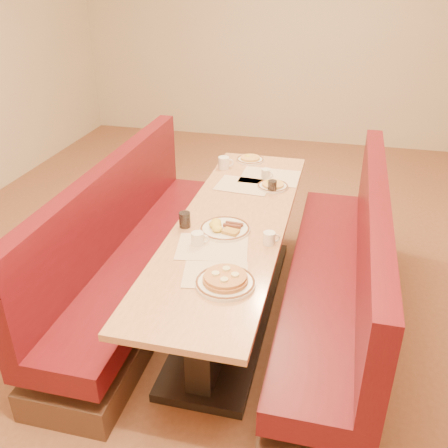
% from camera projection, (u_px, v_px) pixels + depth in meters
% --- Properties ---
extents(ground, '(8.00, 8.00, 0.00)m').
position_uv_depth(ground, '(232.00, 311.00, 3.64)').
color(ground, '#9E6647').
rests_on(ground, ground).
extents(room_envelope, '(6.04, 8.04, 2.82)m').
position_uv_depth(room_envelope, '(235.00, 30.00, 2.73)').
color(room_envelope, beige).
rests_on(room_envelope, ground).
extents(diner_table, '(0.70, 2.50, 0.75)m').
position_uv_depth(diner_table, '(232.00, 268.00, 3.46)').
color(diner_table, black).
rests_on(diner_table, ground).
extents(booth_left, '(0.55, 2.50, 1.05)m').
position_uv_depth(booth_left, '(134.00, 257.00, 3.62)').
color(booth_left, '#4C3326').
rests_on(booth_left, ground).
extents(booth_right, '(0.55, 2.50, 1.05)m').
position_uv_depth(booth_right, '(340.00, 284.00, 3.31)').
color(booth_right, '#4C3326').
rests_on(booth_right, ground).
extents(placemat_near_left, '(0.47, 0.38, 0.00)m').
position_uv_depth(placemat_near_left, '(212.00, 247.00, 2.98)').
color(placemat_near_left, beige).
rests_on(placemat_near_left, diner_table).
extents(placemat_near_right, '(0.40, 0.33, 0.00)m').
position_uv_depth(placemat_near_right, '(215.00, 275.00, 2.72)').
color(placemat_near_right, beige).
rests_on(placemat_near_right, diner_table).
extents(placemat_far_left, '(0.42, 0.33, 0.00)m').
position_uv_depth(placemat_far_left, '(244.00, 185.00, 3.79)').
color(placemat_far_left, beige).
rests_on(placemat_far_left, diner_table).
extents(placemat_far_right, '(0.46, 0.34, 0.00)m').
position_uv_depth(placemat_far_right, '(270.00, 177.00, 3.94)').
color(placemat_far_right, beige).
rests_on(placemat_far_right, diner_table).
extents(pancake_plate, '(0.32, 0.32, 0.07)m').
position_uv_depth(pancake_plate, '(225.00, 281.00, 2.63)').
color(pancake_plate, white).
rests_on(pancake_plate, diner_table).
extents(eggs_plate, '(0.32, 0.32, 0.06)m').
position_uv_depth(eggs_plate, '(224.00, 228.00, 3.15)').
color(eggs_plate, white).
rests_on(eggs_plate, diner_table).
extents(extra_plate_mid, '(0.23, 0.23, 0.05)m').
position_uv_depth(extra_plate_mid, '(273.00, 186.00, 3.75)').
color(extra_plate_mid, white).
rests_on(extra_plate_mid, diner_table).
extents(extra_plate_far, '(0.23, 0.23, 0.05)m').
position_uv_depth(extra_plate_far, '(250.00, 159.00, 4.24)').
color(extra_plate_far, white).
rests_on(extra_plate_far, diner_table).
extents(coffee_mug_a, '(0.10, 0.07, 0.08)m').
position_uv_depth(coffee_mug_a, '(270.00, 238.00, 3.00)').
color(coffee_mug_a, white).
rests_on(coffee_mug_a, diner_table).
extents(coffee_mug_b, '(0.11, 0.08, 0.08)m').
position_uv_depth(coffee_mug_b, '(198.00, 239.00, 2.99)').
color(coffee_mug_b, white).
rests_on(coffee_mug_b, diner_table).
extents(coffee_mug_c, '(0.10, 0.07, 0.08)m').
position_uv_depth(coffee_mug_c, '(266.00, 174.00, 3.89)').
color(coffee_mug_c, white).
rests_on(coffee_mug_c, diner_table).
extents(coffee_mug_d, '(0.13, 0.09, 0.10)m').
position_uv_depth(coffee_mug_d, '(224.00, 163.00, 4.08)').
color(coffee_mug_d, white).
rests_on(coffee_mug_d, diner_table).
extents(soda_tumbler_near, '(0.07, 0.07, 0.10)m').
position_uv_depth(soda_tumbler_near, '(185.00, 220.00, 3.19)').
color(soda_tumbler_near, black).
rests_on(soda_tumbler_near, diner_table).
extents(soda_tumbler_mid, '(0.07, 0.07, 0.09)m').
position_uv_depth(soda_tumbler_mid, '(272.00, 187.00, 3.66)').
color(soda_tumbler_mid, black).
rests_on(soda_tumbler_mid, diner_table).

